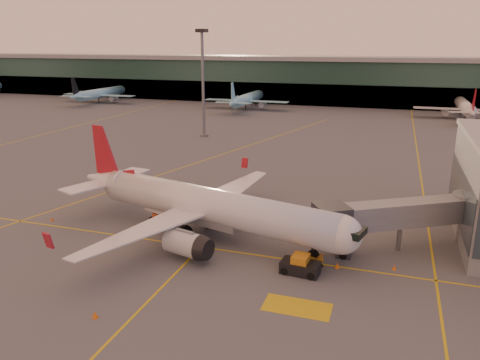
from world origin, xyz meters
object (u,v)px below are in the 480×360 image
(main_airplane, at_px, (203,206))
(catering_truck, at_px, (164,206))
(gpu_cart, at_px, (314,260))
(pushback_tug, at_px, (300,266))

(main_airplane, height_order, catering_truck, main_airplane)
(main_airplane, bearing_deg, catering_truck, 173.78)
(main_airplane, relative_size, gpu_cart, 20.61)
(main_airplane, distance_m, pushback_tug, 14.52)
(main_airplane, xyz_separation_m, gpu_cart, (13.98, -3.47, -3.36))
(catering_truck, height_order, pushback_tug, catering_truck)
(gpu_cart, relative_size, pushback_tug, 0.47)
(pushback_tug, bearing_deg, gpu_cart, 71.24)
(gpu_cart, bearing_deg, pushback_tug, -118.33)
(pushback_tug, bearing_deg, catering_truck, 162.14)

